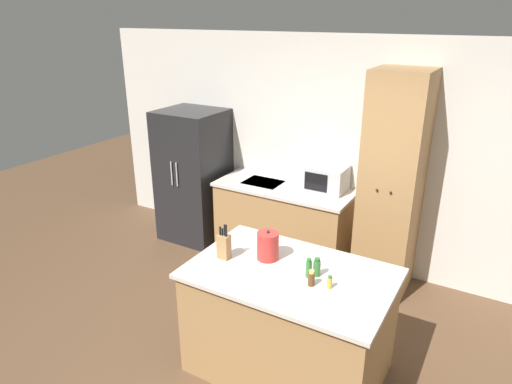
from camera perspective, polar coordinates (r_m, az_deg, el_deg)
name	(u,v)px	position (r m, az deg, el deg)	size (l,w,h in m)	color
wall_back	(373,160)	(5.15, 14.42, 3.94)	(7.20, 0.06, 2.60)	beige
refrigerator	(194,176)	(5.91, -7.80, 2.04)	(0.77, 0.74, 1.69)	black
back_counter	(283,223)	(5.44, 3.45, -3.86)	(1.60, 0.69, 0.93)	#9E7547
pantry_cabinet	(392,186)	(4.82, 16.60, 0.75)	(0.55, 0.62, 2.32)	#9E7547
kitchen_island	(289,321)	(3.84, 4.13, -15.81)	(1.57, 1.01, 0.93)	#9E7547
microwave	(326,178)	(5.15, 8.78, 1.72)	(0.44, 0.35, 0.28)	#B2B5B7
knife_block	(224,246)	(3.71, -4.03, -6.73)	(0.10, 0.08, 0.31)	#9E7547
spice_bottle_tall_dark	(317,268)	(3.51, 7.62, -9.34)	(0.06, 0.06, 0.15)	#337033
spice_bottle_short_red	(309,268)	(3.49, 6.61, -9.46)	(0.05, 0.05, 0.16)	#337033
spice_bottle_amber_oil	(330,282)	(3.40, 9.20, -11.07)	(0.04, 0.04, 0.10)	gold
spice_bottle_green_herb	(311,278)	(3.40, 6.94, -10.67)	(0.05, 0.05, 0.12)	#563319
kettle	(268,246)	(3.69, 1.50, -6.73)	(0.18, 0.18, 0.26)	#B72D28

